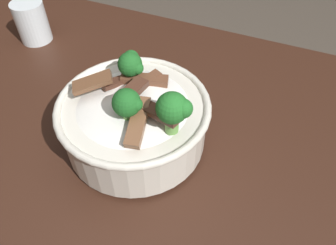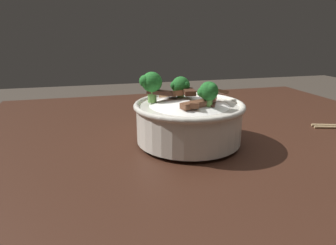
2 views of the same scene
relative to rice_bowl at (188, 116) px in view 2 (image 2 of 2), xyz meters
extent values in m
cube|color=#381E14|center=(-0.07, -0.08, -0.08)|extent=(1.18, 0.96, 0.04)
cube|color=#381E14|center=(-0.57, -0.48, -0.45)|extent=(0.08, 0.08, 0.70)
cube|color=#381E14|center=(0.44, -0.48, -0.45)|extent=(0.08, 0.08, 0.70)
cylinder|color=silver|center=(0.00, 0.00, -0.06)|extent=(0.09, 0.09, 0.01)
cylinder|color=silver|center=(0.00, 0.00, -0.01)|extent=(0.23, 0.23, 0.08)
torus|color=silver|center=(0.00, 0.00, 0.02)|extent=(0.24, 0.24, 0.01)
ellipsoid|color=white|center=(0.00, 0.00, 0.01)|extent=(0.20, 0.20, 0.05)
cube|color=#4C2B1E|center=(0.00, 0.00, 0.05)|extent=(0.03, 0.06, 0.01)
cube|color=#4C2B1E|center=(-0.04, 0.03, 0.04)|extent=(0.04, 0.06, 0.02)
cube|color=#4C2B1E|center=(0.05, -0.02, 0.05)|extent=(0.07, 0.04, 0.02)
cube|color=brown|center=(0.00, 0.04, 0.04)|extent=(0.05, 0.07, 0.02)
cube|color=brown|center=(0.03, -0.04, 0.04)|extent=(0.04, 0.08, 0.03)
cube|color=brown|center=(-0.06, 0.00, 0.05)|extent=(0.07, 0.06, 0.02)
cube|color=brown|center=(0.00, 0.05, 0.04)|extent=(0.08, 0.04, 0.01)
cylinder|color=#6BA84C|center=(0.07, -0.03, 0.04)|extent=(0.02, 0.02, 0.03)
sphere|color=#237028|center=(0.07, -0.03, 0.07)|extent=(0.04, 0.04, 0.04)
sphere|color=#237028|center=(0.09, -0.03, 0.08)|extent=(0.03, 0.03, 0.03)
sphere|color=#237028|center=(0.07, -0.02, 0.07)|extent=(0.02, 0.02, 0.02)
cylinder|color=#6BA84C|center=(-0.03, 0.05, 0.04)|extent=(0.02, 0.02, 0.02)
sphere|color=#1E6023|center=(-0.03, 0.05, 0.06)|extent=(0.04, 0.04, 0.04)
sphere|color=#1E6023|center=(-0.01, 0.04, 0.06)|extent=(0.02, 0.02, 0.02)
sphere|color=#1E6023|center=(-0.03, 0.06, 0.07)|extent=(0.02, 0.02, 0.02)
cylinder|color=#6BA84C|center=(0.01, -0.03, 0.04)|extent=(0.02, 0.02, 0.02)
sphere|color=#1E6023|center=(0.01, -0.03, 0.06)|extent=(0.04, 0.04, 0.04)
sphere|color=#1E6023|center=(0.02, -0.03, 0.06)|extent=(0.02, 0.02, 0.02)
sphere|color=#1E6023|center=(0.00, -0.02, 0.06)|extent=(0.02, 0.02, 0.02)
camera|label=1|loc=(0.19, -0.31, 0.37)|focal=34.90mm
camera|label=2|loc=(0.19, 0.57, 0.18)|focal=30.63mm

